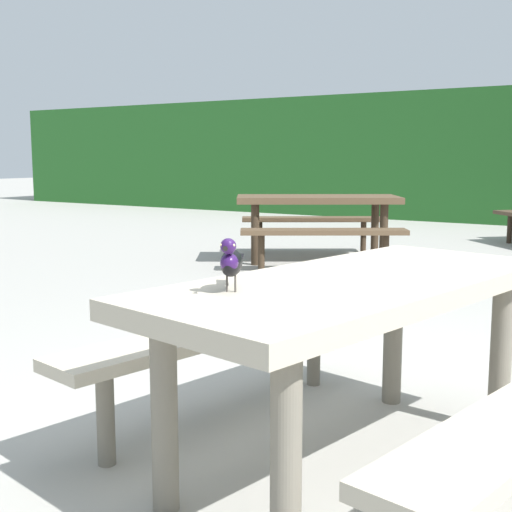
# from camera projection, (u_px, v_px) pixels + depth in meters

# --- Properties ---
(ground_plane) EXTENTS (60.00, 60.00, 0.00)m
(ground_plane) POSITION_uv_depth(u_px,v_px,m) (423.00, 459.00, 2.69)
(ground_plane) COLOR #A3A099
(picnic_table_foreground) EXTENTS (1.96, 1.99, 0.74)m
(picnic_table_foreground) POSITION_uv_depth(u_px,v_px,m) (355.00, 325.00, 2.55)
(picnic_table_foreground) COLOR #B2A893
(picnic_table_foreground) RESTS_ON ground
(bird_grackle) EXTENTS (0.15, 0.27, 0.18)m
(bird_grackle) POSITION_uv_depth(u_px,v_px,m) (231.00, 261.00, 2.23)
(bird_grackle) COLOR black
(bird_grackle) RESTS_ON picnic_table_foreground
(picnic_table_far_centre) EXTENTS (2.35, 2.34, 0.74)m
(picnic_table_far_centre) POSITION_uv_depth(u_px,v_px,m) (317.00, 212.00, 7.67)
(picnic_table_far_centre) COLOR brown
(picnic_table_far_centre) RESTS_ON ground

